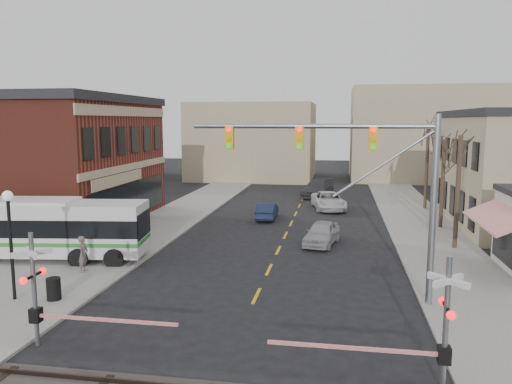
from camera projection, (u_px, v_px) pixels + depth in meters
ground at (248, 313)px, 20.19m from camera, size 160.00×160.00×0.00m
sidewalk_west at (179, 214)px, 41.26m from camera, size 5.00×60.00×0.12m
sidewalk_east at (417, 222)px, 38.16m from camera, size 5.00×60.00×0.12m
tree_east_a at (458, 192)px, 29.69m from camera, size 0.28×0.28×6.75m
tree_east_b at (443, 184)px, 35.54m from camera, size 0.28×0.28×6.30m
tree_east_c at (427, 167)px, 43.25m from camera, size 0.28×0.28×7.20m
transit_bus at (30, 228)px, 27.58m from camera, size 12.97×4.43×3.27m
traffic_signal_mast at (365, 169)px, 20.61m from camera, size 10.20×0.30×8.00m
rr_crossing_west at (46, 291)px, 16.95m from camera, size 5.60×1.36×4.00m
rr_crossing_east at (430, 325)px, 14.18m from camera, size 5.60×1.36×4.00m
street_lamp at (9, 223)px, 20.97m from camera, size 0.44×0.44×4.72m
trash_bin at (54, 289)px, 21.32m from camera, size 0.60×0.60×0.95m
car_a at (322, 233)px, 31.31m from camera, size 2.49×4.52×1.46m
car_b at (267, 211)px, 39.42m from camera, size 1.47×4.05×1.33m
car_c at (329, 201)px, 43.72m from camera, size 3.53×5.87×1.53m
car_d at (318, 188)px, 51.10m from camera, size 3.62×6.27×1.71m
pedestrian_near at (83, 254)px, 25.19m from camera, size 0.52×0.72×1.85m
pedestrian_far at (111, 236)px, 29.22m from camera, size 1.13×1.13×1.85m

